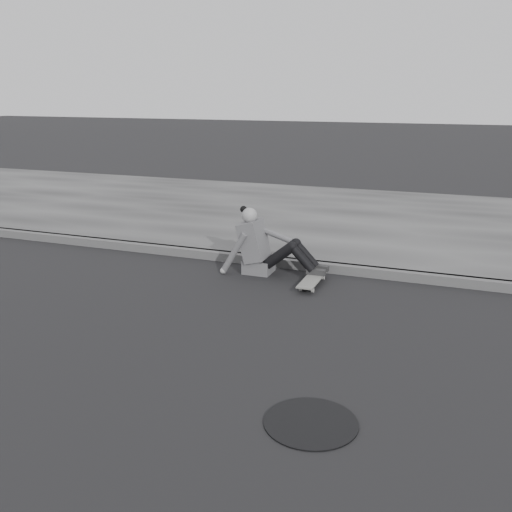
% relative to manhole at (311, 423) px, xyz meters
% --- Properties ---
extents(ground, '(80.00, 80.00, 0.00)m').
position_rel_manhole_xyz_m(ground, '(-1.73, 0.99, -0.01)').
color(ground, black).
rests_on(ground, ground).
extents(curb, '(24.00, 0.16, 0.12)m').
position_rel_manhole_xyz_m(curb, '(-1.73, 3.57, 0.05)').
color(curb, '#4B4B4B').
rests_on(curb, ground).
extents(sidewalk, '(24.00, 6.00, 0.12)m').
position_rel_manhole_xyz_m(sidewalk, '(-1.73, 6.59, 0.05)').
color(sidewalk, '#3D3D3D').
rests_on(sidewalk, ground).
extents(manhole, '(0.69, 0.69, 0.01)m').
position_rel_manhole_xyz_m(manhole, '(0.00, 0.00, 0.00)').
color(manhole, black).
rests_on(manhole, ground).
extents(skateboard, '(0.20, 0.78, 0.09)m').
position_rel_manhole_xyz_m(skateboard, '(-0.79, 2.96, 0.07)').
color(skateboard, gray).
rests_on(skateboard, ground).
extents(seated_woman, '(1.38, 0.46, 0.88)m').
position_rel_manhole_xyz_m(seated_woman, '(-1.53, 3.21, 0.35)').
color(seated_woman, '#515153').
rests_on(seated_woman, ground).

